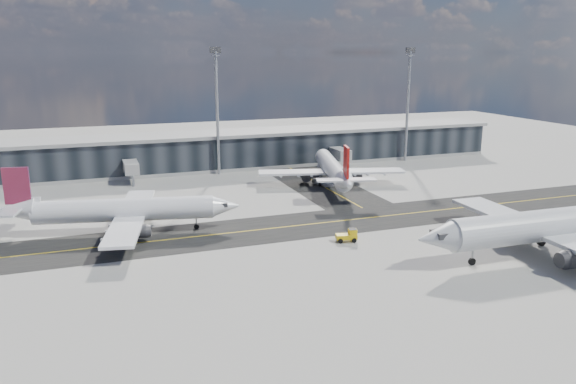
{
  "coord_description": "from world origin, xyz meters",
  "views": [
    {
      "loc": [
        -28.41,
        -78.43,
        27.68
      ],
      "look_at": [
        2.48,
        7.2,
        5.0
      ],
      "focal_mm": 35.0,
      "sensor_mm": 36.0,
      "label": 1
    }
  ],
  "objects_px": {
    "airliner_near": "(559,224)",
    "service_van": "(324,182)",
    "baggage_tug": "(348,235)",
    "airliner_af": "(121,210)",
    "airliner_redtail": "(333,169)"
  },
  "relations": [
    {
      "from": "airliner_near",
      "to": "service_van",
      "type": "xyz_separation_m",
      "value": [
        -14.1,
        49.91,
        -3.57
      ]
    },
    {
      "from": "airliner_redtail",
      "to": "service_van",
      "type": "height_order",
      "value": "airliner_redtail"
    },
    {
      "from": "airliner_redtail",
      "to": "service_van",
      "type": "relative_size",
      "value": 6.39
    },
    {
      "from": "airliner_af",
      "to": "airliner_near",
      "type": "xyz_separation_m",
      "value": [
        57.05,
        -30.97,
        0.75
      ]
    },
    {
      "from": "baggage_tug",
      "to": "service_van",
      "type": "distance_m",
      "value": 36.91
    },
    {
      "from": "airliner_af",
      "to": "baggage_tug",
      "type": "height_order",
      "value": "airliner_af"
    },
    {
      "from": "airliner_near",
      "to": "service_van",
      "type": "relative_size",
      "value": 7.77
    },
    {
      "from": "airliner_near",
      "to": "baggage_tug",
      "type": "relative_size",
      "value": 13.18
    },
    {
      "from": "airliner_near",
      "to": "baggage_tug",
      "type": "xyz_separation_m",
      "value": [
        -25.36,
        14.76,
        -3.38
      ]
    },
    {
      "from": "airliner_near",
      "to": "service_van",
      "type": "bearing_deg",
      "value": 17.38
    },
    {
      "from": "service_van",
      "to": "airliner_redtail",
      "type": "bearing_deg",
      "value": -53.98
    },
    {
      "from": "airliner_af",
      "to": "service_van",
      "type": "xyz_separation_m",
      "value": [
        42.95,
        18.95,
        -2.81
      ]
    },
    {
      "from": "airliner_redtail",
      "to": "airliner_af",
      "type": "bearing_deg",
      "value": -142.97
    },
    {
      "from": "airliner_af",
      "to": "airliner_near",
      "type": "bearing_deg",
      "value": 73.13
    },
    {
      "from": "baggage_tug",
      "to": "service_van",
      "type": "relative_size",
      "value": 0.59
    }
  ]
}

